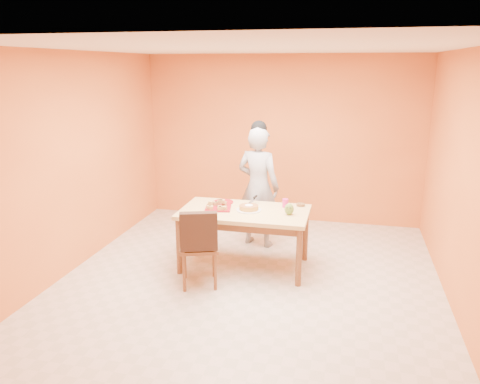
% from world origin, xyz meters
% --- Properties ---
extents(floor, '(5.00, 5.00, 0.00)m').
position_xyz_m(floor, '(0.00, 0.00, 0.00)').
color(floor, beige).
rests_on(floor, ground).
extents(ceiling, '(5.00, 5.00, 0.00)m').
position_xyz_m(ceiling, '(0.00, 0.00, 2.70)').
color(ceiling, white).
rests_on(ceiling, wall_back).
extents(wall_back, '(4.50, 0.00, 4.50)m').
position_xyz_m(wall_back, '(0.00, 2.50, 1.35)').
color(wall_back, orange).
rests_on(wall_back, floor).
extents(wall_left, '(0.00, 5.00, 5.00)m').
position_xyz_m(wall_left, '(-2.25, 0.00, 1.35)').
color(wall_left, orange).
rests_on(wall_left, floor).
extents(wall_right, '(0.00, 5.00, 5.00)m').
position_xyz_m(wall_right, '(2.25, 0.00, 1.35)').
color(wall_right, orange).
rests_on(wall_right, floor).
extents(dining_table, '(1.60, 0.90, 0.76)m').
position_xyz_m(dining_table, '(-0.15, 0.43, 0.67)').
color(dining_table, tan).
rests_on(dining_table, floor).
extents(dining_chair, '(0.57, 0.63, 0.96)m').
position_xyz_m(dining_chair, '(-0.55, -0.21, 0.50)').
color(dining_chair, brown).
rests_on(dining_chair, floor).
extents(pastry_pile, '(0.28, 0.28, 0.09)m').
position_xyz_m(pastry_pile, '(-0.49, 0.42, 0.83)').
color(pastry_pile, tan).
rests_on(pastry_pile, pastry_platter).
extents(person, '(0.71, 0.55, 1.71)m').
position_xyz_m(person, '(-0.14, 1.24, 0.86)').
color(person, '#939396').
rests_on(person, floor).
extents(pastry_platter, '(0.37, 0.37, 0.02)m').
position_xyz_m(pastry_platter, '(-0.49, 0.42, 0.77)').
color(pastry_platter, maroon).
rests_on(pastry_platter, dining_table).
extents(red_dinner_plate, '(0.33, 0.33, 0.02)m').
position_xyz_m(red_dinner_plate, '(-0.50, 0.69, 0.77)').
color(red_dinner_plate, maroon).
rests_on(red_dinner_plate, dining_table).
extents(white_cake_plate, '(0.40, 0.40, 0.01)m').
position_xyz_m(white_cake_plate, '(-0.10, 0.43, 0.77)').
color(white_cake_plate, silver).
rests_on(white_cake_plate, dining_table).
extents(sponge_cake, '(0.25, 0.25, 0.05)m').
position_xyz_m(sponge_cake, '(-0.10, 0.43, 0.80)').
color(sponge_cake, '#C28532').
rests_on(sponge_cake, white_cake_plate).
extents(cake_server, '(0.08, 0.24, 0.01)m').
position_xyz_m(cake_server, '(-0.09, 0.61, 0.83)').
color(cake_server, white).
rests_on(cake_server, sponge_cake).
extents(egg_ornament, '(0.13, 0.11, 0.14)m').
position_xyz_m(egg_ornament, '(0.42, 0.38, 0.83)').
color(egg_ornament, olive).
rests_on(egg_ornament, dining_table).
extents(magenta_glass, '(0.09, 0.09, 0.11)m').
position_xyz_m(magenta_glass, '(0.33, 0.68, 0.81)').
color(magenta_glass, '#C91E73').
rests_on(magenta_glass, dining_table).
extents(checker_tin, '(0.14, 0.14, 0.03)m').
position_xyz_m(checker_tin, '(0.51, 0.78, 0.78)').
color(checker_tin, '#3C1D10').
rests_on(checker_tin, dining_table).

